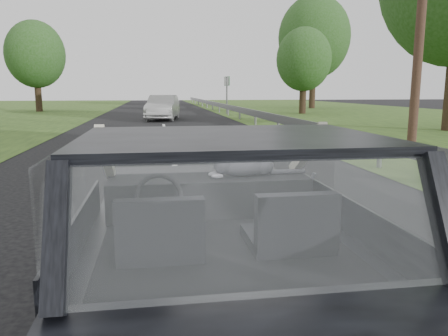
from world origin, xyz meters
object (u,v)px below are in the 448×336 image
object	(u,v)px
other_car	(163,108)
utility_pole	(422,4)
highway_sign	(227,95)
cat	(245,165)
subject_car	(220,235)

from	to	relation	value
other_car	utility_pole	xyz separation A→B (m)	(7.16, -13.10, 3.39)
highway_sign	utility_pole	bearing A→B (deg)	-92.55
cat	subject_car	bearing A→B (deg)	-123.94
cat	other_car	xyz separation A→B (m)	(-0.25, 21.73, -0.39)
cat	other_car	distance (m)	21.73
cat	utility_pole	distance (m)	11.45
cat	utility_pole	xyz separation A→B (m)	(6.91, 8.62, 3.00)
subject_car	utility_pole	world-z (taller)	utility_pole
subject_car	cat	size ratio (longest dim) A/B	6.33
other_car	utility_pole	distance (m)	15.31
other_car	highway_sign	bearing A→B (deg)	59.47
cat	other_car	bearing A→B (deg)	82.13
other_car	highway_sign	size ratio (longest dim) A/B	1.63
subject_car	utility_pole	size ratio (longest dim) A/B	0.49
cat	highway_sign	xyz separation A→B (m)	(4.36, 27.34, 0.21)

